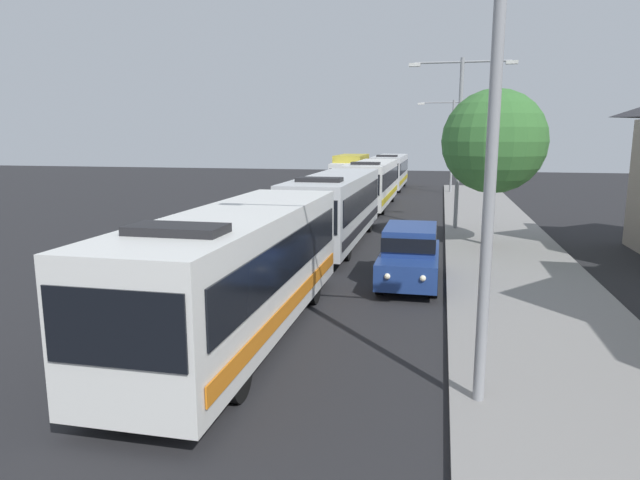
# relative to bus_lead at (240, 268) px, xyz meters

# --- Properties ---
(bus_lead) EXTENTS (2.58, 10.58, 3.21)m
(bus_lead) POSITION_rel_bus_lead_xyz_m (0.00, 0.00, 0.00)
(bus_lead) COLOR silver
(bus_lead) RESTS_ON ground_plane
(bus_second_in_line) EXTENTS (2.58, 11.55, 3.21)m
(bus_second_in_line) POSITION_rel_bus_lead_xyz_m (0.00, 12.27, 0.00)
(bus_second_in_line) COLOR silver
(bus_second_in_line) RESTS_ON ground_plane
(bus_middle) EXTENTS (2.58, 11.65, 3.21)m
(bus_middle) POSITION_rel_bus_lead_xyz_m (0.00, 25.69, 0.00)
(bus_middle) COLOR silver
(bus_middle) RESTS_ON ground_plane
(bus_fourth_in_line) EXTENTS (2.58, 10.97, 3.21)m
(bus_fourth_in_line) POSITION_rel_bus_lead_xyz_m (0.00, 39.25, 0.00)
(bus_fourth_in_line) COLOR silver
(bus_fourth_in_line) RESTS_ON ground_plane
(white_suv) EXTENTS (1.86, 4.65, 1.90)m
(white_suv) POSITION_rel_bus_lead_xyz_m (3.70, 5.76, -0.66)
(white_suv) COLOR navy
(white_suv) RESTS_ON ground_plane
(box_truck_oncoming) EXTENTS (2.35, 8.09, 3.15)m
(box_truck_oncoming) POSITION_rel_bus_lead_xyz_m (-3.30, 36.75, 0.02)
(box_truck_oncoming) COLOR white
(box_truck_oncoming) RESTS_ON ground_plane
(streetlamp_near) EXTENTS (6.27, 0.28, 7.83)m
(streetlamp_near) POSITION_rel_bus_lead_xyz_m (5.40, -2.56, 3.31)
(streetlamp_near) COLOR gray
(streetlamp_near) RESTS_ON sidewalk
(streetlamp_mid) EXTENTS (5.15, 0.28, 8.38)m
(streetlamp_mid) POSITION_rel_bus_lead_xyz_m (5.40, 16.76, 3.53)
(streetlamp_mid) COLOR gray
(streetlamp_mid) RESTS_ON sidewalk
(streetlamp_far) EXTENTS (5.87, 0.28, 7.58)m
(streetlamp_far) POSITION_rel_bus_lead_xyz_m (5.40, 36.08, 3.15)
(streetlamp_far) COLOR gray
(streetlamp_far) RESTS_ON sidewalk
(roadside_tree) EXTENTS (4.35, 4.35, 6.59)m
(roadside_tree) POSITION_rel_bus_lead_xyz_m (6.71, 12.46, 2.87)
(roadside_tree) COLOR #4C3823
(roadside_tree) RESTS_ON sidewalk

